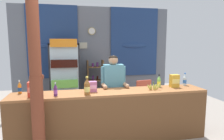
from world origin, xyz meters
TOP-DOWN VIEW (x-y plane):
  - ground_plane at (0.00, 1.20)m, footprint 7.81×7.81m
  - back_wall_curtained at (0.01, 3.05)m, footprint 4.67×0.22m
  - stall_counter at (0.01, 0.39)m, footprint 3.49×0.55m
  - timber_post at (-1.18, 0.08)m, footprint 0.20×0.18m
  - drink_fridge at (-0.85, 2.46)m, footprint 0.77×0.76m
  - bottle_shelf_rack at (-0.00, 2.74)m, footprint 0.48×0.28m
  - plastic_lawn_chair at (1.08, 1.84)m, footprint 0.51×0.51m
  - shopkeeper at (0.14, 0.95)m, footprint 0.51×0.42m
  - soda_bottle_iced_tea at (-0.44, 0.36)m, footprint 0.10×0.10m
  - soda_bottle_lime_soda at (1.00, 0.66)m, footprint 0.07×0.07m
  - soda_bottle_orange_soda at (-1.56, 0.68)m, footprint 0.06×0.06m
  - soda_bottle_water at (1.58, 0.69)m, footprint 0.07×0.07m
  - soda_bottle_grape_soda at (-0.95, 0.39)m, footprint 0.06×0.06m
  - snack_box_wafer at (-0.34, 0.55)m, footprint 0.19×0.12m
  - snack_box_choco_powder at (1.29, 0.58)m, footprint 0.17×0.12m
  - snack_box_crackers at (-1.29, 0.44)m, footprint 0.17×0.13m
  - banana_bunch at (0.79, 0.45)m, footprint 0.27×0.07m

SIDE VIEW (x-z plane):
  - ground_plane at x=0.00m, z-range 0.00..0.00m
  - plastic_lawn_chair at x=1.08m, z-range 0.06..0.92m
  - stall_counter at x=0.01m, z-range 0.11..1.04m
  - bottle_shelf_rack at x=0.00m, z-range 0.03..1.33m
  - shopkeeper at x=0.14m, z-range 0.20..1.74m
  - banana_bunch at x=0.79m, z-range 0.90..1.07m
  - snack_box_wafer at x=-0.34m, z-range 0.93..1.11m
  - soda_bottle_grape_soda at x=-0.95m, z-range 0.91..1.14m
  - soda_bottle_orange_soda at x=-1.56m, z-range 0.91..1.14m
  - soda_bottle_lime_soda at x=1.00m, z-range 0.91..1.16m
  - soda_bottle_water at x=1.58m, z-range 0.91..1.17m
  - snack_box_crackers at x=-1.29m, z-range 0.93..1.16m
  - drink_fridge at x=-0.85m, z-range 0.10..1.99m
  - snack_box_choco_powder at x=1.29m, z-range 0.93..1.17m
  - soda_bottle_iced_tea at x=-0.44m, z-range 0.90..1.21m
  - timber_post at x=-1.18m, z-range -0.05..2.57m
  - back_wall_curtained at x=0.01m, z-range 0.06..2.91m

